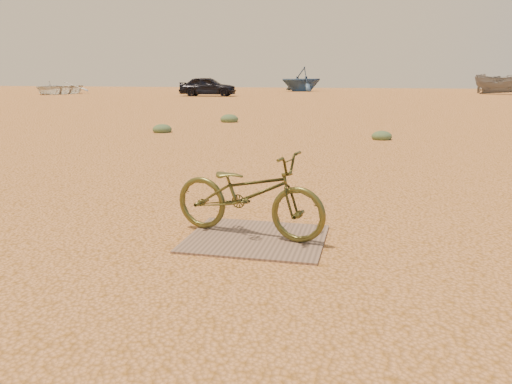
% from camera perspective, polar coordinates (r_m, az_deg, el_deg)
% --- Properties ---
extents(ground, '(120.00, 120.00, 0.00)m').
position_cam_1_polar(ground, '(4.85, -3.28, -6.01)').
color(ground, '#E7985D').
rests_on(ground, ground).
extents(plywood_board, '(1.35, 1.14, 0.02)m').
position_cam_1_polar(plywood_board, '(4.98, 0.00, -5.32)').
color(plywood_board, '#826554').
rests_on(plywood_board, ground).
extents(bicycle, '(1.70, 0.89, 0.85)m').
position_cam_1_polar(bicycle, '(4.95, -0.89, -0.18)').
color(bicycle, '#4A4A20').
rests_on(bicycle, plywood_board).
extents(car, '(4.44, 2.11, 1.46)m').
position_cam_1_polar(car, '(39.15, -5.52, 11.93)').
color(car, black).
rests_on(car, ground).
extents(boat_near_left, '(3.98, 5.47, 1.11)m').
position_cam_1_polar(boat_near_left, '(46.36, -21.82, 11.04)').
color(boat_near_left, white).
rests_on(boat_near_left, ground).
extents(boat_far_left, '(5.97, 5.95, 2.38)m').
position_cam_1_polar(boat_far_left, '(50.64, 5.22, 12.74)').
color(boat_far_left, '#39577F').
rests_on(boat_far_left, ground).
extents(boat_mid_right, '(4.90, 3.77, 1.79)m').
position_cam_1_polar(boat_mid_right, '(47.21, 26.38, 11.06)').
color(boat_mid_right, slate).
rests_on(boat_mid_right, ground).
extents(kale_a, '(0.54, 0.54, 0.30)m').
position_cam_1_polar(kale_a, '(14.56, -10.66, 6.73)').
color(kale_a, '#597249').
rests_on(kale_a, ground).
extents(kale_b, '(0.51, 0.51, 0.28)m').
position_cam_1_polar(kale_b, '(13.10, 14.16, 5.85)').
color(kale_b, '#597249').
rests_on(kale_b, ground).
extents(kale_c, '(0.62, 0.62, 0.34)m').
position_cam_1_polar(kale_c, '(17.50, -3.07, 8.00)').
color(kale_c, '#597249').
rests_on(kale_c, ground).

